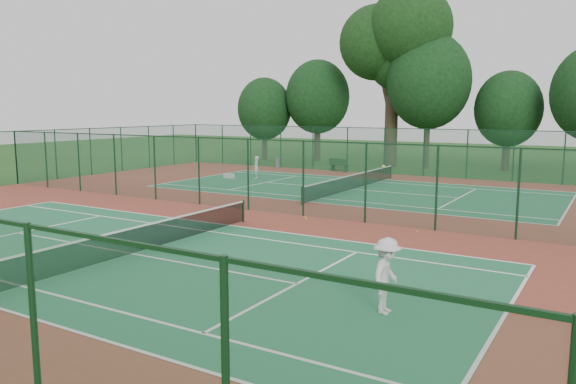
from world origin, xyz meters
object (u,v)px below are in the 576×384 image
(bench, at_px, (339,165))
(kit_bag, at_px, (229,176))
(player_far, at_px, (256,167))
(player_near, at_px, (387,276))
(big_tree, at_px, (395,41))
(trash_bin, at_px, (278,163))

(bench, relative_size, kit_bag, 2.01)
(bench, bearing_deg, player_far, -99.07)
(player_near, height_order, player_far, player_near)
(player_far, height_order, kit_bag, player_far)
(player_near, distance_m, bench, 30.99)
(player_near, bearing_deg, big_tree, 17.13)
(kit_bag, xyz_separation_m, big_tree, (6.96, 14.02, 10.36))
(kit_bag, bearing_deg, player_far, 31.44)
(player_far, bearing_deg, big_tree, 133.80)
(player_near, height_order, bench, player_near)
(player_near, bearing_deg, player_far, 37.69)
(player_far, height_order, big_tree, big_tree)
(trash_bin, relative_size, bench, 0.49)
(trash_bin, bearing_deg, player_near, -53.60)
(trash_bin, bearing_deg, kit_bag, -84.64)
(player_far, height_order, bench, player_far)
(player_near, bearing_deg, bench, 24.78)
(player_near, distance_m, big_tree, 36.99)
(player_near, xyz_separation_m, bench, (-14.50, 27.38, -0.41))
(kit_bag, bearing_deg, bench, 66.02)
(player_far, distance_m, kit_bag, 2.07)
(player_far, bearing_deg, trash_bin, 175.16)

